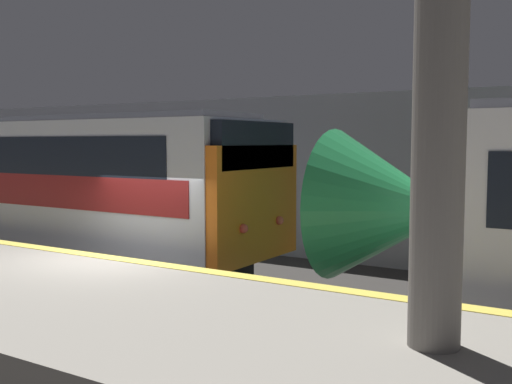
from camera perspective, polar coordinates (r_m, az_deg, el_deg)
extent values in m
plane|color=#33302D|center=(11.13, -13.13, -11.78)|extent=(120.00, 120.00, 0.00)
cube|color=gray|center=(9.69, -21.91, -10.99)|extent=(40.00, 4.09, 1.15)
cube|color=#EAD14C|center=(10.75, -13.81, -6.06)|extent=(40.00, 0.30, 0.01)
cube|color=#939399|center=(16.27, 3.95, 1.42)|extent=(50.00, 0.15, 4.39)
cylinder|color=slate|center=(6.01, 16.98, 4.29)|extent=(0.51, 0.51, 3.95)
cone|color=#238447|center=(10.57, 12.95, -1.43)|extent=(2.20, 2.72, 2.72)
sphere|color=#F2EFCC|center=(10.97, 8.20, -3.40)|extent=(0.20, 0.20, 0.20)
cube|color=orange|center=(11.77, -0.04, -1.10)|extent=(0.25, 2.96, 2.29)
cube|color=black|center=(11.71, -0.04, 4.48)|extent=(0.25, 2.66, 0.92)
sphere|color=#EA4C42|center=(11.17, -1.20, -3.50)|extent=(0.18, 0.18, 0.18)
sphere|color=#EA4C42|center=(12.32, 2.24, -2.72)|extent=(0.18, 0.18, 0.18)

